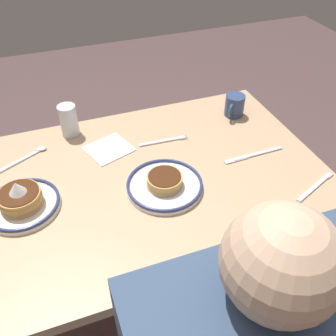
{
  "coord_description": "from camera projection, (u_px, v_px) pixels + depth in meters",
  "views": [
    {
      "loc": [
        0.25,
        0.89,
        1.58
      ],
      "look_at": [
        -0.07,
        0.01,
        0.77
      ],
      "focal_mm": 39.72,
      "sensor_mm": 36.0,
      "label": 1
    }
  ],
  "objects": [
    {
      "name": "dining_table",
      "position": [
        148.0,
        206.0,
        1.33
      ],
      "size": [
        1.22,
        0.83,
        0.74
      ],
      "color": "tan",
      "rests_on": "ground_plane"
    },
    {
      "name": "drinking_glass",
      "position": [
        69.0,
        122.0,
        1.4
      ],
      "size": [
        0.07,
        0.07,
        0.12
      ],
      "color": "silver",
      "rests_on": "dining_table"
    },
    {
      "name": "fork_near",
      "position": [
        316.0,
        186.0,
        1.21
      ],
      "size": [
        0.19,
        0.09,
        0.01
      ],
      "color": "silver",
      "rests_on": "dining_table"
    },
    {
      "name": "paper_napkin",
      "position": [
        109.0,
        149.0,
        1.36
      ],
      "size": [
        0.19,
        0.18,
        0.0
      ],
      "primitive_type": "cube",
      "rotation": [
        0.0,
        0.0,
        0.34
      ],
      "color": "white",
      "rests_on": "dining_table"
    },
    {
      "name": "fork_far",
      "position": [
        164.0,
        141.0,
        1.4
      ],
      "size": [
        0.19,
        0.03,
        0.01
      ],
      "color": "silver",
      "rests_on": "dining_table"
    },
    {
      "name": "plate_center_pancakes",
      "position": [
        165.0,
        184.0,
        1.2
      ],
      "size": [
        0.25,
        0.25,
        0.05
      ],
      "color": "white",
      "rests_on": "dining_table"
    },
    {
      "name": "plate_near_main",
      "position": [
        22.0,
        202.0,
        1.12
      ],
      "size": [
        0.23,
        0.23,
        0.1
      ],
      "color": "white",
      "rests_on": "dining_table"
    },
    {
      "name": "coffee_mug",
      "position": [
        234.0,
        105.0,
        1.51
      ],
      "size": [
        0.09,
        0.09,
        0.09
      ],
      "color": "#334772",
      "rests_on": "dining_table"
    },
    {
      "name": "ground_plane",
      "position": [
        153.0,
        296.0,
        1.73
      ],
      "size": [
        6.0,
        6.0,
        0.0
      ],
      "primitive_type": "plane",
      "color": "brown"
    },
    {
      "name": "butter_knife",
      "position": [
        253.0,
        155.0,
        1.33
      ],
      "size": [
        0.23,
        0.02,
        0.01
      ],
      "color": "silver",
      "rests_on": "dining_table"
    },
    {
      "name": "tea_spoon",
      "position": [
        28.0,
        156.0,
        1.33
      ],
      "size": [
        0.19,
        0.11,
        0.01
      ],
      "color": "silver",
      "rests_on": "dining_table"
    }
  ]
}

